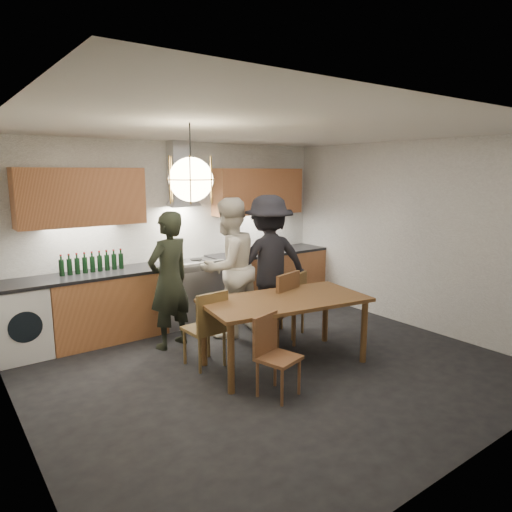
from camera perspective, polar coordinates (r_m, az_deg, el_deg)
ground at (r=5.32m, az=1.74°, el=-13.57°), size 5.00×5.00×0.00m
room_shell at (r=4.88m, az=1.85°, el=5.04°), size 5.02×4.52×2.61m
counter_run at (r=6.74m, az=-8.36°, el=-4.41°), size 5.00×0.62×0.90m
range_stove at (r=6.73m, az=-8.52°, el=-4.51°), size 0.90×0.60×0.92m
wall_fixtures at (r=6.62m, az=-9.35°, el=7.78°), size 4.30×0.54×1.10m
pendant_lamp at (r=4.23m, az=-8.13°, el=9.44°), size 0.43×0.43×0.70m
dining_table at (r=5.16m, az=3.63°, el=-6.27°), size 1.95×1.20×0.77m
chair_back_left at (r=5.14m, az=-6.04°, el=-8.46°), size 0.42×0.42×0.88m
chair_back_mid at (r=5.62m, az=3.09°, el=-6.17°), size 0.54×0.54×0.98m
chair_back_right at (r=6.10m, az=4.60°, el=-5.47°), size 0.52×0.52×0.87m
chair_front at (r=4.55m, az=2.07°, el=-11.61°), size 0.44×0.44×0.80m
person_left at (r=5.73m, az=-10.78°, el=-2.99°), size 0.71×0.57×1.71m
person_mid at (r=6.04m, az=-3.43°, el=-1.47°), size 1.01×0.85×1.84m
person_right at (r=6.29m, az=1.57°, el=-0.86°), size 1.33×0.94×1.86m
mixing_bowl at (r=7.05m, az=-1.24°, el=0.41°), size 0.37×0.37×0.07m
stock_pot at (r=7.52m, az=3.21°, el=1.23°), size 0.22×0.22×0.12m
wine_bottles at (r=6.20m, az=-19.78°, el=-0.71°), size 0.81×0.06×0.26m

